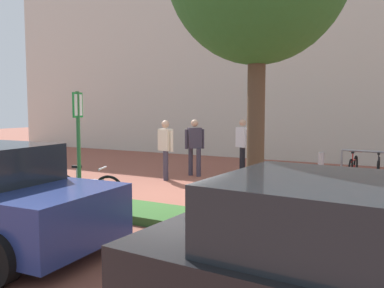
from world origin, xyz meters
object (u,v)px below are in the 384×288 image
(bollard_steel, at_px, (321,169))
(bike_at_sign, at_px, (86,189))
(person_shirt_blue, at_px, (242,143))
(person_suited_dark, at_px, (195,144))
(bike_rack_cluster, at_px, (378,167))
(person_shirt_white, at_px, (166,146))
(parking_sign_post, at_px, (78,132))

(bollard_steel, bearing_deg, bike_at_sign, -130.41)
(person_shirt_blue, bearing_deg, person_suited_dark, -138.86)
(bike_rack_cluster, distance_m, person_shirt_white, 6.22)
(person_suited_dark, height_order, person_shirt_white, same)
(bike_rack_cluster, xyz_separation_m, person_shirt_white, (-5.39, -3.04, 0.63))
(parking_sign_post, bearing_deg, bollard_steel, 50.64)
(person_suited_dark, distance_m, person_shirt_blue, 1.53)
(bike_rack_cluster, xyz_separation_m, person_suited_dark, (-4.96, -2.06, 0.63))
(parking_sign_post, xyz_separation_m, bike_rack_cluster, (5.22, 6.67, -1.24))
(bike_at_sign, distance_m, person_suited_dark, 4.48)
(person_suited_dark, bearing_deg, bike_at_sign, -93.34)
(parking_sign_post, distance_m, bike_at_sign, 1.25)
(bike_at_sign, relative_size, bollard_steel, 1.77)
(parking_sign_post, height_order, person_shirt_blue, parking_sign_post)
(parking_sign_post, xyz_separation_m, person_shirt_blue, (1.41, 5.61, -0.60))
(parking_sign_post, xyz_separation_m, bike_at_sign, (-0.00, 0.18, -1.24))
(bike_rack_cluster, distance_m, bollard_steel, 2.23)
(bike_rack_cluster, distance_m, person_suited_dark, 5.41)
(person_shirt_blue, bearing_deg, person_shirt_white, -128.50)
(parking_sign_post, xyz_separation_m, bollard_steel, (3.96, 4.83, -1.13))
(bollard_steel, distance_m, person_shirt_white, 4.33)
(bike_at_sign, relative_size, person_shirt_white, 0.93)
(person_shirt_blue, height_order, person_shirt_white, same)
(bollard_steel, bearing_deg, parking_sign_post, -129.36)
(parking_sign_post, distance_m, bike_rack_cluster, 8.56)
(bike_at_sign, xyz_separation_m, bike_rack_cluster, (5.22, 6.50, -0.00))
(person_suited_dark, height_order, person_shirt_blue, same)
(bike_rack_cluster, relative_size, person_shirt_white, 1.22)
(bollard_steel, xyz_separation_m, person_shirt_blue, (-2.55, 0.78, 0.53))
(bike_rack_cluster, bearing_deg, bike_at_sign, -128.79)
(bollard_steel, xyz_separation_m, person_shirt_white, (-4.13, -1.20, 0.53))
(parking_sign_post, xyz_separation_m, person_suited_dark, (0.26, 4.61, -0.60))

